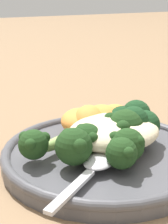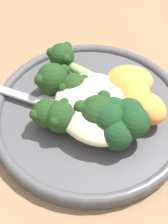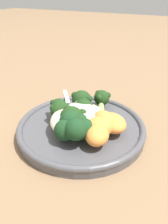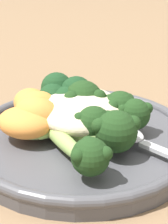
# 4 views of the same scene
# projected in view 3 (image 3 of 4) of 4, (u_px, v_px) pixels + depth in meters

# --- Properties ---
(ground_plane) EXTENTS (4.00, 4.00, 0.00)m
(ground_plane) POSITION_uv_depth(u_px,v_px,m) (78.00, 136.00, 0.41)
(ground_plane) COLOR #846647
(plate) EXTENTS (0.24, 0.24, 0.02)m
(plate) POSITION_uv_depth(u_px,v_px,m) (83.00, 128.00, 0.41)
(plate) COLOR #4C4C51
(plate) RESTS_ON ground_plane
(quinoa_mound) EXTENTS (0.11, 0.09, 0.03)m
(quinoa_mound) POSITION_uv_depth(u_px,v_px,m) (77.00, 120.00, 0.39)
(quinoa_mound) COLOR beige
(quinoa_mound) RESTS_ON plate
(broccoli_stalk_0) EXTENTS (0.12, 0.06, 0.03)m
(broccoli_stalk_0) POSITION_uv_depth(u_px,v_px,m) (101.00, 103.00, 0.45)
(broccoli_stalk_0) COLOR #8EB25B
(broccoli_stalk_0) RESTS_ON plate
(broccoli_stalk_1) EXTENTS (0.08, 0.10, 0.04)m
(broccoli_stalk_1) POSITION_uv_depth(u_px,v_px,m) (85.00, 104.00, 0.44)
(broccoli_stalk_1) COLOR #8EB25B
(broccoli_stalk_1) RESTS_ON plate
(broccoli_stalk_2) EXTENTS (0.05, 0.08, 0.04)m
(broccoli_stalk_2) POSITION_uv_depth(u_px,v_px,m) (87.00, 110.00, 0.42)
(broccoli_stalk_2) COLOR #8EB25B
(broccoli_stalk_2) RESTS_ON plate
(broccoli_stalk_3) EXTENTS (0.03, 0.13, 0.03)m
(broccoli_stalk_3) POSITION_uv_depth(u_px,v_px,m) (71.00, 111.00, 0.42)
(broccoli_stalk_3) COLOR #8EB25B
(broccoli_stalk_3) RESTS_ON plate
(broccoli_stalk_4) EXTENTS (0.05, 0.12, 0.04)m
(broccoli_stalk_4) POSITION_uv_depth(u_px,v_px,m) (68.00, 113.00, 0.41)
(broccoli_stalk_4) COLOR #8EB25B
(broccoli_stalk_4) RESTS_ON plate
(broccoli_stalk_5) EXTENTS (0.06, 0.10, 0.03)m
(broccoli_stalk_5) POSITION_uv_depth(u_px,v_px,m) (77.00, 117.00, 0.40)
(broccoli_stalk_5) COLOR #8EB25B
(broccoli_stalk_5) RESTS_ON plate
(broccoli_stalk_6) EXTENTS (0.08, 0.08, 0.04)m
(broccoli_stalk_6) POSITION_uv_depth(u_px,v_px,m) (74.00, 118.00, 0.38)
(broccoli_stalk_6) COLOR #8EB25B
(broccoli_stalk_6) RESTS_ON plate
(sweet_potato_chunk_0) EXTENTS (0.06, 0.05, 0.03)m
(sweet_potato_chunk_0) POSITION_uv_depth(u_px,v_px,m) (97.00, 135.00, 0.35)
(sweet_potato_chunk_0) COLOR orange
(sweet_potato_chunk_0) RESTS_ON plate
(sweet_potato_chunk_1) EXTENTS (0.06, 0.06, 0.04)m
(sweet_potato_chunk_1) POSITION_uv_depth(u_px,v_px,m) (104.00, 121.00, 0.38)
(sweet_potato_chunk_1) COLOR orange
(sweet_potato_chunk_1) RESTS_ON plate
(sweet_potato_chunk_2) EXTENTS (0.07, 0.07, 0.03)m
(sweet_potato_chunk_2) POSITION_uv_depth(u_px,v_px,m) (112.00, 123.00, 0.38)
(sweet_potato_chunk_2) COLOR orange
(sweet_potato_chunk_2) RESTS_ON plate
(sweet_potato_chunk_3) EXTENTS (0.06, 0.06, 0.03)m
(sweet_potato_chunk_3) POSITION_uv_depth(u_px,v_px,m) (99.00, 127.00, 0.37)
(sweet_potato_chunk_3) COLOR orange
(sweet_potato_chunk_3) RESTS_ON plate
(kale_tuft) EXTENTS (0.06, 0.07, 0.04)m
(kale_tuft) POSITION_uv_depth(u_px,v_px,m) (75.00, 127.00, 0.36)
(kale_tuft) COLOR #193D1E
(kale_tuft) RESTS_ON plate
(spoon) EXTENTS (0.11, 0.09, 0.01)m
(spoon) POSITION_uv_depth(u_px,v_px,m) (69.00, 108.00, 0.45)
(spoon) COLOR silver
(spoon) RESTS_ON plate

